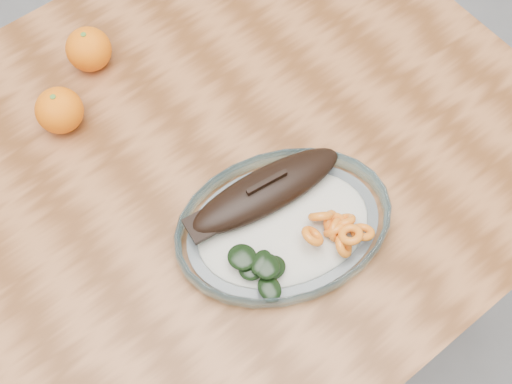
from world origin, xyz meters
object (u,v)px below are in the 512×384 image
orange_right (89,49)px  dining_table (157,228)px  plated_meal (283,223)px  orange_left (59,110)px

orange_right → dining_table: bearing=-104.8°
plated_meal → orange_right: bearing=116.5°
plated_meal → orange_right: size_ratio=9.77×
plated_meal → orange_left: plated_meal is taller
orange_left → dining_table: bearing=-81.9°
dining_table → orange_right: (0.07, 0.25, 0.13)m
orange_left → orange_right: bearing=37.3°
plated_meal → orange_left: bearing=132.5°
dining_table → orange_left: size_ratio=17.55×
dining_table → orange_right: bearing=75.2°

